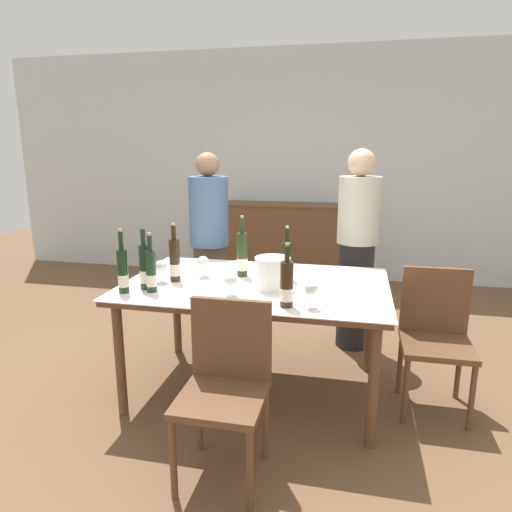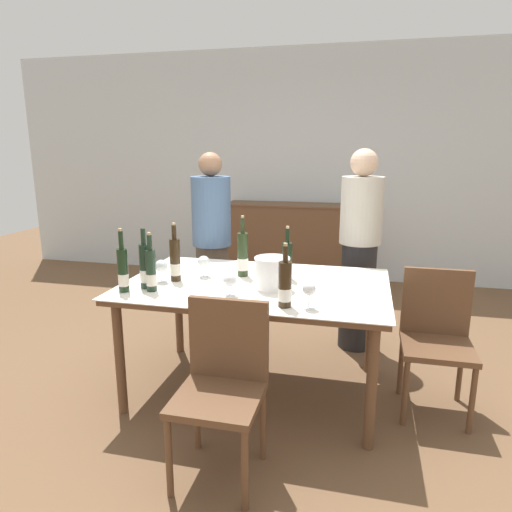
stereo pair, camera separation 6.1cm
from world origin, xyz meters
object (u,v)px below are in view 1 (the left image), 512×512
at_px(wine_bottle_6, 151,271).
at_px(wine_glass_2, 203,263).
at_px(dining_table, 256,293).
at_px(person_host, 210,247).
at_px(person_guest_left, 357,251).
at_px(ice_bucket, 272,272).
at_px(wine_bottle_4, 175,261).
at_px(wine_glass_0, 311,290).
at_px(wine_bottle_3, 123,271).
at_px(sideboard_cabinet, 283,242).
at_px(wine_bottle_5, 287,285).
at_px(chair_right_end, 435,330).
at_px(chair_near_front, 226,377).
at_px(wine_bottle_1, 242,256).
at_px(wine_bottle_2, 287,261).
at_px(wine_glass_1, 161,267).
at_px(wine_glass_3, 231,281).
at_px(wine_bottle_0, 145,267).

distance_m(wine_bottle_6, wine_glass_2, 0.43).
bearing_deg(dining_table, wine_bottle_6, -151.69).
height_order(person_host, person_guest_left, person_guest_left).
distance_m(ice_bucket, wine_bottle_4, 0.66).
relative_size(wine_glass_0, wine_glass_2, 1.03).
xyz_separation_m(wine_bottle_3, wine_bottle_6, (0.16, 0.05, -0.01)).
height_order(sideboard_cabinet, wine_bottle_6, wine_bottle_6).
height_order(ice_bucket, wine_bottle_5, wine_bottle_5).
relative_size(wine_bottle_3, chair_right_end, 0.44).
xyz_separation_m(chair_near_front, chair_right_end, (1.13, 0.87, 0.00)).
bearing_deg(wine_bottle_1, person_host, 123.28).
bearing_deg(chair_right_end, ice_bucket, -170.04).
bearing_deg(wine_bottle_3, wine_bottle_2, 28.96).
bearing_deg(wine_bottle_5, wine_bottle_2, 98.52).
xyz_separation_m(wine_bottle_3, chair_near_front, (0.76, -0.42, -0.39)).
distance_m(wine_glass_1, chair_near_front, 0.98).
bearing_deg(dining_table, person_host, 124.81).
bearing_deg(wine_glass_1, dining_table, 11.58).
relative_size(sideboard_cabinet, wine_bottle_6, 4.17).
height_order(dining_table, person_host, person_host).
relative_size(chair_right_end, person_host, 0.56).
bearing_deg(person_host, wine_bottle_2, -42.58).
bearing_deg(chair_right_end, wine_glass_0, -146.82).
height_order(wine_bottle_6, person_host, person_host).
relative_size(sideboard_cabinet, wine_glass_1, 10.21).
xyz_separation_m(dining_table, wine_bottle_5, (0.26, -0.41, 0.19)).
bearing_deg(chair_near_front, chair_right_end, 37.68).
distance_m(wine_bottle_1, wine_glass_0, 0.76).
xyz_separation_m(wine_bottle_3, person_guest_left, (1.38, 1.26, -0.09)).
bearing_deg(wine_bottle_5, wine_glass_1, 162.03).
relative_size(wine_bottle_4, wine_bottle_5, 1.08).
bearing_deg(dining_table, wine_bottle_3, -153.73).
bearing_deg(wine_bottle_1, sideboard_cabinet, 92.53).
distance_m(wine_bottle_3, person_guest_left, 1.88).
bearing_deg(wine_bottle_2, person_host, 137.42).
relative_size(wine_glass_0, wine_glass_3, 1.09).
relative_size(wine_bottle_3, wine_glass_1, 2.62).
height_order(wine_bottle_4, person_host, person_host).
bearing_deg(chair_right_end, person_guest_left, 121.71).
height_order(dining_table, wine_bottle_4, wine_bottle_4).
xyz_separation_m(wine_bottle_0, wine_bottle_6, (0.06, -0.05, -0.01)).
bearing_deg(wine_bottle_2, chair_right_end, -3.49).
relative_size(wine_bottle_0, wine_glass_1, 2.54).
distance_m(wine_bottle_1, wine_bottle_3, 0.80).
relative_size(wine_bottle_1, wine_bottle_4, 1.08).
relative_size(wine_bottle_6, wine_glass_1, 2.45).
xyz_separation_m(wine_bottle_0, wine_bottle_3, (-0.10, -0.10, -0.00)).
relative_size(wine_bottle_2, chair_right_end, 0.40).
bearing_deg(wine_bottle_0, wine_bottle_5, -8.62).
height_order(wine_bottle_4, wine_glass_2, wine_bottle_4).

